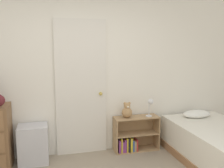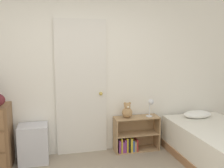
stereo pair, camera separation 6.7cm
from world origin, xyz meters
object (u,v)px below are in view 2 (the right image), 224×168
object	(u,v)px
storage_bin	(34,144)
desk_lamp	(151,104)
bed	(224,149)
teddy_bear	(127,111)
bookshelf	(133,137)

from	to	relation	value
storage_bin	desk_lamp	xyz separation A→B (m)	(1.82, 0.01, 0.49)
desk_lamp	bed	bearing A→B (deg)	-45.38
storage_bin	teddy_bear	xyz separation A→B (m)	(1.44, 0.04, 0.39)
teddy_bear	desk_lamp	size ratio (longest dim) A/B	0.87
desk_lamp	bed	xyz separation A→B (m)	(0.79, -0.80, -0.50)
storage_bin	bed	world-z (taller)	bed
teddy_bear	bed	size ratio (longest dim) A/B	0.13
bed	teddy_bear	bearing A→B (deg)	144.44
bookshelf	teddy_bear	size ratio (longest dim) A/B	2.89
bookshelf	desk_lamp	distance (m)	0.61
teddy_bear	bed	distance (m)	1.49
bookshelf	storage_bin	bearing A→B (deg)	-178.15
desk_lamp	storage_bin	bearing A→B (deg)	-179.78
bookshelf	teddy_bear	xyz separation A→B (m)	(-0.10, -0.01, 0.44)
storage_bin	desk_lamp	distance (m)	1.88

